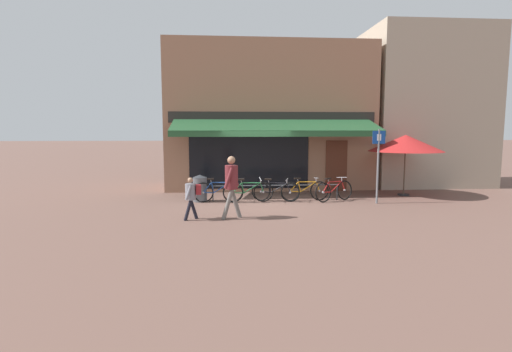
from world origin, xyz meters
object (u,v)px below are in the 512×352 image
Objects in this scene: bicycle_black at (275,191)px; bicycle_orange at (305,190)px; bicycle_blue at (218,191)px; bicycle_red at (334,190)px; parking_sign at (378,158)px; cafe_parasol at (406,143)px; bicycle_green at (248,192)px; pedestrian_child at (192,194)px; litter_bin at (200,188)px; pedestrian_adult at (232,181)px.

bicycle_black is 1.08m from bicycle_orange.
bicycle_blue is 4.13m from bicycle_red.
cafe_parasol is (1.68, 1.57, 0.46)m from parking_sign.
bicycle_green is 3.12m from pedestrian_child.
pedestrian_child is at bearing -155.48° from cafe_parasol.
cafe_parasol is at bearing -8.82° from bicycle_red.
bicycle_green is 3.07m from bicycle_red.
parking_sign is (6.12, -0.87, 1.08)m from litter_bin.
bicycle_orange is (2.05, 0.21, -0.01)m from bicycle_green.
parking_sign is at bearing -170.64° from pedestrian_child.
pedestrian_child is 0.48× the size of parking_sign.
bicycle_red is at bearing -12.36° from bicycle_orange.
bicycle_blue is at bearing 152.57° from bicycle_red.
bicycle_blue is 1.06m from bicycle_green.
pedestrian_child is 6.55m from parking_sign.
bicycle_orange is 1.85× the size of litter_bin.
bicycle_red is (1.03, -0.16, 0.01)m from bicycle_orange.
bicycle_orange is 2.76m from parking_sign.
litter_bin is (-4.77, 0.28, 0.10)m from bicycle_red.
bicycle_black is 3.15m from pedestrian_adult.
parking_sign reaches higher than bicycle_blue.
parking_sign is (5.05, 1.96, 0.46)m from pedestrian_adult.
bicycle_orange reaches higher than bicycle_black.
bicycle_blue is 2.78m from pedestrian_child.
bicycle_blue reaches higher than bicycle_black.
litter_bin is at bearing -167.92° from bicycle_black.
cafe_parasol reaches higher than bicycle_red.
bicycle_black is at bearing 2.94° from bicycle_green.
bicycle_blue is 0.97× the size of pedestrian_adult.
pedestrian_adult is at bearing -138.25° from bicycle_orange.
pedestrian_child is at bearing -147.53° from bicycle_orange.
parking_sign is at bearing -137.02° from cafe_parasol.
bicycle_red is 1.89m from parking_sign.
bicycle_red is at bearing 14.82° from bicycle_black.
bicycle_blue is 5.64m from parking_sign.
bicycle_red reaches higher than bicycle_black.
bicycle_orange is 0.63× the size of cafe_parasol.
bicycle_black is at bearing 169.23° from parking_sign.
pedestrian_adult reaches higher than bicycle_orange.
bicycle_orange is 3.75m from litter_bin.
bicycle_blue is 2.02m from bicycle_black.
pedestrian_child is (-3.80, -2.77, 0.37)m from bicycle_orange.
bicycle_black is 2.11m from bicycle_red.
pedestrian_adult reaches higher than bicycle_blue.
bicycle_red is at bearing -2.35° from bicycle_blue.
bicycle_black is 1.75× the size of litter_bin.
pedestrian_adult is 1.89× the size of litter_bin.
litter_bin is 0.34× the size of cafe_parasol.
pedestrian_adult is at bearing 174.35° from pedestrian_child.
cafe_parasol is at bearing 26.67° from bicycle_black.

